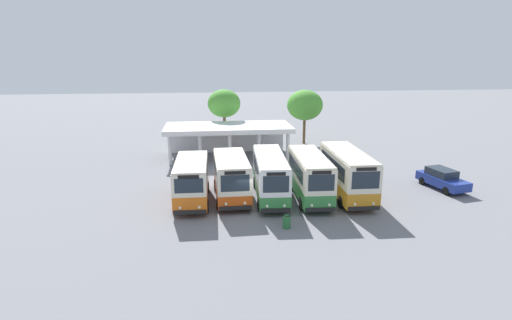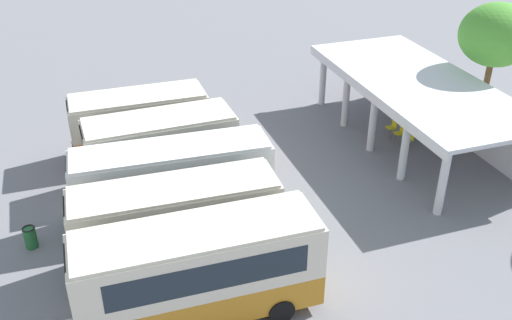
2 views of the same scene
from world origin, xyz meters
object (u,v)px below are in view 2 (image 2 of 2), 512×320
Objects in this scene: waiting_chair_middle_seat at (409,138)px; litter_bin_apron at (30,237)px; city_bus_second_in_row at (161,147)px; city_bus_fourth_amber at (176,221)px; city_bus_fifth_blue at (198,270)px; city_bus_middle_cream at (172,179)px; waiting_chair_end_by_column at (392,126)px; waiting_chair_second_from_end at (400,132)px; city_bus_nearest_orange at (139,122)px.

waiting_chair_middle_seat is 0.96× the size of litter_bin_apron.
city_bus_fourth_amber is (5.83, -0.56, 0.06)m from city_bus_second_in_row.
city_bus_fifth_blue reaches higher than city_bus_fourth_amber.
city_bus_middle_cream is 9.02× the size of litter_bin_apron.
city_bus_middle_cream is 5.84m from city_bus_fifth_blue.
waiting_chair_end_by_column is 18.35m from litter_bin_apron.
city_bus_middle_cream is at bearing -80.36° from waiting_chair_middle_seat.
litter_bin_apron reaches higher than waiting_chair_second_from_end.
litter_bin_apron reaches higher than waiting_chair_middle_seat.
waiting_chair_second_from_end is 1.00× the size of waiting_chair_middle_seat.
city_bus_second_in_row is 6.68m from litter_bin_apron.
waiting_chair_middle_seat is (0.71, 0.07, 0.00)m from waiting_chair_second_from_end.
city_bus_fifth_blue is 7.87m from litter_bin_apron.
city_bus_fourth_amber is 2.92m from city_bus_fifth_blue.
waiting_chair_second_from_end is (0.71, 0.06, 0.00)m from waiting_chair_end_by_column.
city_bus_second_in_row is at bearing -90.44° from waiting_chair_second_from_end.
city_bus_second_in_row is 2.91m from city_bus_middle_cream.
city_bus_fourth_amber is 14.36m from waiting_chair_end_by_column.
city_bus_nearest_orange is at bearing -103.28° from waiting_chair_second_from_end.
city_bus_second_in_row is 7.49× the size of litter_bin_apron.
city_bus_fourth_amber is 13.90m from waiting_chair_middle_seat.
waiting_chair_middle_seat is at bearing 111.28° from city_bus_fourth_amber.
city_bus_fourth_amber reaches higher than waiting_chair_second_from_end.
city_bus_nearest_orange reaches higher than waiting_chair_end_by_column.
city_bus_second_in_row is 7.84× the size of waiting_chair_middle_seat.
litter_bin_apron is at bearing -78.27° from waiting_chair_end_by_column.
litter_bin_apron is (-5.62, -5.30, -1.47)m from city_bus_fifth_blue.
city_bus_fourth_amber reaches higher than city_bus_nearest_orange.
city_bus_second_in_row is 8.75m from city_bus_fifth_blue.
city_bus_fifth_blue is 15.81m from waiting_chair_end_by_column.
city_bus_middle_cream is at bearing 92.07° from litter_bin_apron.
waiting_chair_end_by_column is 1.00× the size of waiting_chair_second_from_end.
city_bus_nearest_orange is at bearing -170.59° from city_bus_second_in_row.
litter_bin_apron is at bearing -41.19° from city_bus_nearest_orange.
city_bus_second_in_row is (2.91, 0.48, 0.03)m from city_bus_nearest_orange.
waiting_chair_end_by_column is at bearing -174.84° from waiting_chair_middle_seat.
city_bus_second_in_row is 5.85m from city_bus_fourth_amber.
city_bus_middle_cream is 12.73m from waiting_chair_second_from_end.
waiting_chair_middle_seat is at bearing 86.28° from city_bus_second_in_row.
city_bus_second_in_row is at bearing 178.37° from city_bus_middle_cream.
city_bus_fifth_blue reaches higher than waiting_chair_middle_seat.
waiting_chair_end_by_column is (-3.52, 12.29, -1.29)m from city_bus_middle_cream.
city_bus_fifth_blue reaches higher than litter_bin_apron.
city_bus_middle_cream is at bearing 176.29° from city_bus_fifth_blue.
city_bus_fourth_amber is at bearing -63.24° from waiting_chair_end_by_column.
litter_bin_apron is (-2.71, -5.20, -1.38)m from city_bus_fourth_amber.
waiting_chair_middle_seat is at bearing 121.81° from city_bus_fifth_blue.
city_bus_middle_cream is 1.02× the size of city_bus_fifth_blue.
city_bus_fifth_blue is at bearing -53.56° from waiting_chair_end_by_column.
city_bus_nearest_orange is 7.64× the size of waiting_chair_middle_seat.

